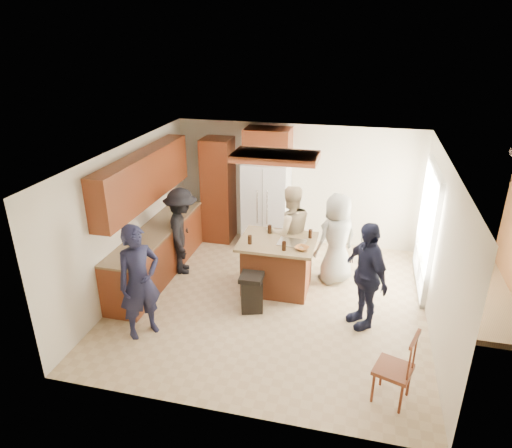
% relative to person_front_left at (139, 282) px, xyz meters
% --- Properties ---
extents(person_front_left, '(0.76, 0.79, 1.75)m').
position_rel_person_front_left_xyz_m(person_front_left, '(0.00, 0.00, 0.00)').
color(person_front_left, black).
rests_on(person_front_left, ground).
extents(person_behind_left, '(0.99, 0.85, 1.74)m').
position_rel_person_front_left_xyz_m(person_behind_left, '(1.80, 2.24, -0.01)').
color(person_behind_left, '#C5AF87').
rests_on(person_behind_left, ground).
extents(person_behind_right, '(0.95, 0.93, 1.65)m').
position_rel_person_front_left_xyz_m(person_behind_right, '(2.64, 2.24, -0.05)').
color(person_behind_right, gray).
rests_on(person_behind_right, ground).
extents(person_side_right, '(0.97, 1.11, 1.70)m').
position_rel_person_front_left_xyz_m(person_side_right, '(3.16, 1.01, -0.03)').
color(person_side_right, '#1B1E37').
rests_on(person_side_right, ground).
extents(person_counter, '(0.81, 1.16, 1.63)m').
position_rel_person_front_left_xyz_m(person_counter, '(-0.13, 1.92, -0.06)').
color(person_counter, black).
rests_on(person_counter, ground).
extents(left_cabinetry, '(0.64, 3.00, 2.30)m').
position_rel_person_front_left_xyz_m(left_cabinetry, '(-0.58, 1.69, 0.08)').
color(left_cabinetry, maroon).
rests_on(left_cabinetry, ground).
extents(back_wall_units, '(1.80, 0.60, 2.45)m').
position_rel_person_front_left_xyz_m(back_wall_units, '(0.33, 3.49, 0.50)').
color(back_wall_units, maroon).
rests_on(back_wall_units, ground).
extents(refrigerator, '(0.90, 0.76, 1.80)m').
position_rel_person_front_left_xyz_m(refrigerator, '(1.11, 3.40, 0.03)').
color(refrigerator, white).
rests_on(refrigerator, ground).
extents(kitchen_island, '(1.28, 1.03, 0.93)m').
position_rel_person_front_left_xyz_m(kitchen_island, '(1.68, 1.72, -0.40)').
color(kitchen_island, brown).
rests_on(kitchen_island, ground).
extents(island_items, '(1.05, 0.69, 0.15)m').
position_rel_person_front_left_xyz_m(island_items, '(1.91, 1.62, 0.09)').
color(island_items, silver).
rests_on(island_items, kitchen_island).
extents(trash_bin, '(0.43, 0.43, 0.63)m').
position_rel_person_front_left_xyz_m(trash_bin, '(1.41, 0.98, -0.56)').
color(trash_bin, black).
rests_on(trash_bin, ground).
extents(spindle_chair, '(0.53, 0.53, 0.99)m').
position_rel_person_front_left_xyz_m(spindle_chair, '(3.57, -0.52, -0.42)').
color(spindle_chair, maroon).
rests_on(spindle_chair, ground).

